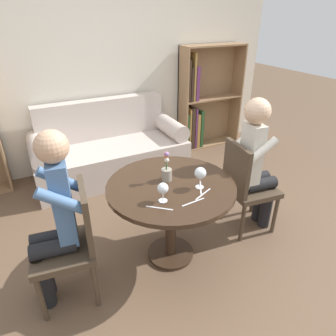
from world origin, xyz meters
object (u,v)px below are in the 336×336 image
Objects in this scene: person_right at (257,162)px; bookshelf_right at (202,103)px; person_left at (54,219)px; couch at (110,152)px; wine_glass_left at (163,189)px; wine_glass_right at (200,174)px; chair_right at (245,184)px; chair_left at (72,240)px; flower_vase at (167,170)px.

bookshelf_right is at bearing -11.75° from person_right.
couch is at bearing 160.28° from person_left.
bookshelf_right is at bearing 10.07° from couch.
wine_glass_left is 0.33m from wine_glass_right.
person_left is at bearing 98.15° from chair_right.
flower_vase is (0.79, 0.10, 0.32)m from chair_left.
person_right is at bearing 11.63° from wine_glass_right.
chair_left is at bearing -139.80° from bookshelf_right.
flower_vase is (-1.53, -1.86, 0.14)m from bookshelf_right.
person_right is at bearing -95.10° from chair_right.
flower_vase is at bearing -129.38° from bookshelf_right.
person_left is 1.01× the size of person_right.
flower_vase is at bearing 57.58° from wine_glass_left.
chair_left is 1.58m from chair_right.
chair_left is (-0.79, -1.69, 0.18)m from couch.
person_left reaches higher than chair_right.
flower_vase reaches higher than wine_glass_left.
wine_glass_left is (0.72, -0.17, 0.12)m from person_left.
person_left is 0.75m from wine_glass_left.
chair_right is at bearing -111.28° from bookshelf_right.
chair_left is 0.73m from wine_glass_left.
person_left reaches higher than chair_left.
wine_glass_right is (0.33, 0.04, 0.02)m from wine_glass_left.
chair_left reaches higher than wine_glass_right.
person_left is at bearing 166.59° from wine_glass_left.
person_left is at bearing 172.75° from wine_glass_right.
person_left reaches higher than couch.
flower_vase is (-0.87, 0.07, 0.11)m from person_right.
couch is 1.83m from chair_right.
couch is 1.92m from person_left.
wine_glass_left is (-0.94, -0.20, 0.32)m from chair_right.
flower_vase is (0.16, 0.25, -0.01)m from wine_glass_left.
person_right is 7.70× the size of wine_glass_right.
chair_left is at bearing -115.00° from couch.
person_right is 0.72m from wine_glass_right.
person_right is (0.08, -0.02, 0.21)m from chair_right.
chair_right is at bearing -3.66° from flower_vase.
chair_right is 1.67m from person_left.
chair_left is 3.64× the size of flower_vase.
chair_right is 6.22× the size of wine_glass_left.
chair_left is 0.70× the size of person_right.
person_left is at bearing -95.43° from chair_left.
flower_vase is at bearing 92.70° from person_right.
bookshelf_right is 1.65× the size of chair_right.
couch is 1.92m from person_right.
wine_glass_left is 0.86× the size of wine_glass_right.
wine_glass_left is 0.59× the size of flower_vase.
bookshelf_right is at bearing 56.79° from wine_glass_right.
chair_right is 0.69× the size of person_left.
couch reaches higher than chair_left.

